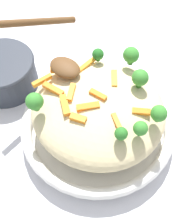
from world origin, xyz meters
TOP-DOWN VIEW (x-y plane):
  - ground_plane at (0.00, 0.00)m, footprint 2.40×2.40m
  - serving_bowl at (0.00, 0.00)m, footprint 0.28×0.28m
  - pasta_mound at (0.00, 0.00)m, footprint 0.23×0.22m
  - carrot_piece_0 at (0.00, 0.05)m, footprint 0.03×0.02m
  - carrot_piece_1 at (0.03, 0.04)m, footprint 0.04×0.03m
  - carrot_piece_2 at (0.04, 0.02)m, footprint 0.02×0.03m
  - carrot_piece_3 at (-0.07, -0.02)m, footprint 0.03×0.02m
  - carrot_piece_4 at (-0.00, 0.03)m, footprint 0.03×0.03m
  - carrot_piece_5 at (0.07, 0.03)m, footprint 0.04×0.01m
  - carrot_piece_6 at (0.00, -0.05)m, footprint 0.03×0.03m
  - carrot_piece_7 at (0.06, -0.04)m, footprint 0.01×0.04m
  - carrot_piece_8 at (0.09, -0.01)m, footprint 0.03×0.03m
  - carrot_piece_9 at (-0.00, -0.00)m, footprint 0.03×0.01m
  - carrot_piece_10 at (-0.05, 0.02)m, footprint 0.03×0.02m
  - carrot_piece_11 at (0.09, 0.03)m, footprint 0.02×0.04m
  - broccoli_floret_0 at (-0.07, 0.04)m, footprint 0.02×0.02m
  - broccoli_floret_1 at (0.07, 0.07)m, footprint 0.03×0.03m
  - broccoli_floret_2 at (-0.00, -0.09)m, footprint 0.03×0.03m
  - broccoli_floret_3 at (0.05, -0.07)m, footprint 0.02×0.02m
  - broccoli_floret_4 at (-0.04, -0.06)m, footprint 0.03×0.03m
  - broccoli_floret_5 at (-0.10, -0.02)m, footprint 0.03×0.03m
  - broccoli_floret_6 at (-0.09, 0.02)m, footprint 0.02×0.02m
  - serving_spoon at (0.11, -0.02)m, footprint 0.13×0.17m
  - companion_bowl at (0.22, 0.02)m, footprint 0.13×0.13m

SIDE VIEW (x-z plane):
  - ground_plane at x=0.00m, z-range 0.00..0.00m
  - serving_bowl at x=0.00m, z-range 0.00..0.05m
  - companion_bowl at x=0.22m, z-range 0.00..0.07m
  - pasta_mound at x=0.00m, z-range 0.04..0.12m
  - carrot_piece_7 at x=0.06m, z-range 0.11..0.12m
  - carrot_piece_3 at x=-0.07m, z-range 0.11..0.12m
  - carrot_piece_8 at x=0.09m, z-range 0.11..0.12m
  - carrot_piece_5 at x=0.07m, z-range 0.11..0.12m
  - carrot_piece_11 at x=0.09m, z-range 0.11..0.12m
  - carrot_piece_6 at x=0.00m, z-range 0.11..0.12m
  - carrot_piece_10 at x=-0.05m, z-range 0.11..0.12m
  - carrot_piece_0 at x=0.00m, z-range 0.11..0.12m
  - carrot_piece_1 at x=0.03m, z-range 0.11..0.12m
  - carrot_piece_4 at x=0.00m, z-range 0.12..0.12m
  - carrot_piece_2 at x=0.04m, z-range 0.12..0.12m
  - carrot_piece_9 at x=0.00m, z-range 0.12..0.12m
  - broccoli_floret_3 at x=0.05m, z-range 0.11..0.14m
  - broccoli_floret_0 at x=-0.07m, z-range 0.11..0.14m
  - broccoli_floret_6 at x=-0.09m, z-range 0.11..0.14m
  - broccoli_floret_5 at x=-0.10m, z-range 0.11..0.14m
  - broccoli_floret_1 at x=0.07m, z-range 0.11..0.15m
  - broccoli_floret_2 at x=0.00m, z-range 0.11..0.15m
  - broccoli_floret_4 at x=-0.04m, z-range 0.11..0.15m
  - serving_spoon at x=0.11m, z-range 0.09..0.19m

